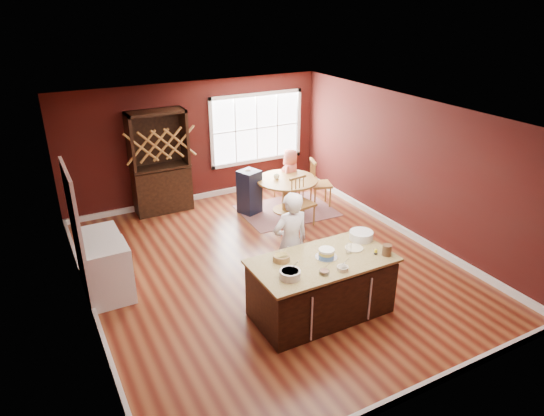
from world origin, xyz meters
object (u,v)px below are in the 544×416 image
Objects in this scene: dining_table at (287,188)px; layer_cake at (326,253)px; baker at (290,243)px; hutch at (160,163)px; kitchen_island at (321,288)px; washer at (109,273)px; chair_north at (283,176)px; chair_east at (321,182)px; high_chair at (249,191)px; seated_woman at (290,176)px; dryer at (101,256)px; chair_south at (303,202)px; toddler at (249,177)px.

dining_table is 3.72m from layer_cake.
baker is 0.77× the size of hutch.
washer is (-2.68, 1.85, 0.03)m from kitchen_island.
washer is (-4.09, -1.63, -0.07)m from dining_table.
chair_north reaches higher than washer.
layer_cake is at bearing 29.85° from chair_north.
high_chair is at bearing 94.02° from chair_east.
seated_woman is at bearing 66.85° from layer_cake.
kitchen_island reaches higher than dryer.
chair_east is 3.54m from hutch.
kitchen_island is at bearing -112.08° from dining_table.
seated_woman is (1.75, 3.92, 0.18)m from kitchen_island.
chair_south is 1.34m from toddler.
seated_woman is at bearing 63.37° from chair_south.
seated_woman reaches higher than layer_cake.
dryer is (-2.59, 1.73, -0.40)m from baker.
toddler is (-0.00, 0.02, 0.31)m from high_chair.
chair_north is at bearing 66.35° from chair_south.
baker is 6.54× the size of toddler.
chair_north is (-0.47, 0.87, -0.05)m from chair_east.
chair_north is at bearing 68.29° from layer_cake.
hutch is at bearing 101.38° from kitchen_island.
chair_north is 5.08m from washer.
baker is 1.83× the size of washer.
baker is 1.56× the size of chair_east.
washer is at bearing -9.75° from chair_north.
high_chair is 3.59m from dryer.
high_chair is 0.31m from toddler.
dryer is (-3.34, -1.31, -0.05)m from high_chair.
layer_cake is at bearing 165.09° from chair_east.
toddler is at bearing -103.93° from baker.
baker is at bearing -77.75° from hutch.
hutch reaches higher than layer_cake.
layer_cake is at bearing -98.64° from toddler.
chair_east reaches higher than chair_north.
dryer is at bearing -126.71° from hutch.
washer is at bearing -12.32° from seated_woman.
kitchen_island is at bearing -125.03° from chair_south.
seated_woman is 2.89m from hutch.
toddler is at bearing 21.82° from dryer.
dryer is at bearing 138.30° from layer_cake.
toddler is (-0.70, 1.10, 0.30)m from chair_south.
seated_woman is 0.56× the size of hutch.
toddler is 0.29× the size of dryer.
hutch reaches higher than seated_woman.
baker is 2.46m from chair_south.
chair_east reaches higher than toddler.
chair_east is 0.49× the size of hutch.
chair_north is 0.39m from seated_woman.
washer is at bearing -90.00° from dryer.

